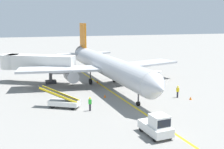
{
  "coord_description": "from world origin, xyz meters",
  "views": [
    {
      "loc": [
        -12.64,
        -28.8,
        10.85
      ],
      "look_at": [
        -0.52,
        10.45,
        2.5
      ],
      "focal_mm": 43.54,
      "sensor_mm": 36.0,
      "label": 1
    }
  ],
  "objects_px": {
    "jet_bridge": "(33,63)",
    "safety_cone_nose_right": "(97,82)",
    "airliner": "(105,65)",
    "pushback_tug": "(157,126)",
    "ground_crew_marshaller": "(90,104)",
    "ground_crew_wing_walker": "(178,91)",
    "baggage_tug_near_wing": "(158,77)",
    "safety_cone_nose_left": "(105,96)",
    "safety_cone_wingtip_left": "(191,98)",
    "belt_loader_forward_hold": "(63,101)"
  },
  "relations": [
    {
      "from": "pushback_tug",
      "to": "safety_cone_nose_right",
      "type": "bearing_deg",
      "value": 89.96
    },
    {
      "from": "baggage_tug_near_wing",
      "to": "safety_cone_nose_left",
      "type": "bearing_deg",
      "value": -151.11
    },
    {
      "from": "jet_bridge",
      "to": "safety_cone_nose_right",
      "type": "relative_size",
      "value": 28.53
    },
    {
      "from": "belt_loader_forward_hold",
      "to": "safety_cone_wingtip_left",
      "type": "height_order",
      "value": "belt_loader_forward_hold"
    },
    {
      "from": "baggage_tug_near_wing",
      "to": "ground_crew_marshaller",
      "type": "relative_size",
      "value": 1.55
    },
    {
      "from": "safety_cone_wingtip_left",
      "to": "jet_bridge",
      "type": "bearing_deg",
      "value": 139.88
    },
    {
      "from": "jet_bridge",
      "to": "baggage_tug_near_wing",
      "type": "height_order",
      "value": "jet_bridge"
    },
    {
      "from": "ground_crew_marshaller",
      "to": "jet_bridge",
      "type": "bearing_deg",
      "value": 109.11
    },
    {
      "from": "pushback_tug",
      "to": "ground_crew_wing_walker",
      "type": "bearing_deg",
      "value": 51.41
    },
    {
      "from": "safety_cone_wingtip_left",
      "to": "ground_crew_marshaller",
      "type": "bearing_deg",
      "value": -178.15
    },
    {
      "from": "airliner",
      "to": "safety_cone_nose_left",
      "type": "distance_m",
      "value": 8.09
    },
    {
      "from": "jet_bridge",
      "to": "pushback_tug",
      "type": "height_order",
      "value": "jet_bridge"
    },
    {
      "from": "belt_loader_forward_hold",
      "to": "ground_crew_wing_walker",
      "type": "distance_m",
      "value": 16.0
    },
    {
      "from": "safety_cone_nose_left",
      "to": "ground_crew_marshaller",
      "type": "bearing_deg",
      "value": -123.2
    },
    {
      "from": "belt_loader_forward_hold",
      "to": "baggage_tug_near_wing",
      "type": "bearing_deg",
      "value": 27.16
    },
    {
      "from": "safety_cone_nose_left",
      "to": "safety_cone_wingtip_left",
      "type": "bearing_deg",
      "value": -22.26
    },
    {
      "from": "ground_crew_marshaller",
      "to": "safety_cone_wingtip_left",
      "type": "distance_m",
      "value": 14.29
    },
    {
      "from": "jet_bridge",
      "to": "safety_cone_wingtip_left",
      "type": "distance_m",
      "value": 26.85
    },
    {
      "from": "baggage_tug_near_wing",
      "to": "safety_cone_wingtip_left",
      "type": "bearing_deg",
      "value": -92.07
    },
    {
      "from": "pushback_tug",
      "to": "ground_crew_marshaller",
      "type": "distance_m",
      "value": 9.94
    },
    {
      "from": "jet_bridge",
      "to": "safety_cone_wingtip_left",
      "type": "relative_size",
      "value": 28.53
    },
    {
      "from": "jet_bridge",
      "to": "belt_loader_forward_hold",
      "type": "bearing_deg",
      "value": -78.32
    },
    {
      "from": "airliner",
      "to": "pushback_tug",
      "type": "height_order",
      "value": "airliner"
    },
    {
      "from": "safety_cone_wingtip_left",
      "to": "ground_crew_wing_walker",
      "type": "bearing_deg",
      "value": 129.53
    },
    {
      "from": "airliner",
      "to": "belt_loader_forward_hold",
      "type": "distance_m",
      "value": 13.15
    },
    {
      "from": "ground_crew_wing_walker",
      "to": "safety_cone_nose_left",
      "type": "relative_size",
      "value": 3.86
    },
    {
      "from": "pushback_tug",
      "to": "ground_crew_wing_walker",
      "type": "xyz_separation_m",
      "value": [
        8.62,
        10.81,
        -0.08
      ]
    },
    {
      "from": "safety_cone_nose_left",
      "to": "safety_cone_wingtip_left",
      "type": "xyz_separation_m",
      "value": [
        11.01,
        -4.51,
        0.0
      ]
    },
    {
      "from": "safety_cone_wingtip_left",
      "to": "airliner",
      "type": "bearing_deg",
      "value": 127.41
    },
    {
      "from": "safety_cone_nose_right",
      "to": "ground_crew_wing_walker",
      "type": "bearing_deg",
      "value": -54.57
    },
    {
      "from": "pushback_tug",
      "to": "safety_cone_wingtip_left",
      "type": "height_order",
      "value": "pushback_tug"
    },
    {
      "from": "ground_crew_marshaller",
      "to": "ground_crew_wing_walker",
      "type": "bearing_deg",
      "value": 8.35
    },
    {
      "from": "ground_crew_marshaller",
      "to": "ground_crew_wing_walker",
      "type": "xyz_separation_m",
      "value": [
        13.06,
        1.92,
        0.0
      ]
    },
    {
      "from": "jet_bridge",
      "to": "belt_loader_forward_hold",
      "type": "relative_size",
      "value": 2.52
    },
    {
      "from": "ground_crew_wing_walker",
      "to": "safety_cone_wingtip_left",
      "type": "distance_m",
      "value": 2.01
    },
    {
      "from": "belt_loader_forward_hold",
      "to": "ground_crew_marshaller",
      "type": "xyz_separation_m",
      "value": [
        2.93,
        -2.24,
        0.13
      ]
    },
    {
      "from": "belt_loader_forward_hold",
      "to": "ground_crew_marshaller",
      "type": "distance_m",
      "value": 3.69
    },
    {
      "from": "jet_bridge",
      "to": "safety_cone_nose_right",
      "type": "xyz_separation_m",
      "value": [
        10.57,
        -3.62,
        -3.32
      ]
    },
    {
      "from": "baggage_tug_near_wing",
      "to": "ground_crew_wing_walker",
      "type": "distance_m",
      "value": 9.48
    },
    {
      "from": "baggage_tug_near_wing",
      "to": "safety_cone_wingtip_left",
      "type": "relative_size",
      "value": 6.01
    },
    {
      "from": "jet_bridge",
      "to": "belt_loader_forward_hold",
      "type": "distance_m",
      "value": 15.96
    },
    {
      "from": "pushback_tug",
      "to": "ground_crew_marshaller",
      "type": "bearing_deg",
      "value": 116.54
    },
    {
      "from": "pushback_tug",
      "to": "belt_loader_forward_hold",
      "type": "relative_size",
      "value": 0.76
    },
    {
      "from": "airliner",
      "to": "ground_crew_marshaller",
      "type": "bearing_deg",
      "value": -113.95
    },
    {
      "from": "ground_crew_marshaller",
      "to": "baggage_tug_near_wing",
      "type": "bearing_deg",
      "value": 37.54
    },
    {
      "from": "baggage_tug_near_wing",
      "to": "ground_crew_wing_walker",
      "type": "bearing_deg",
      "value": -99.66
    },
    {
      "from": "pushback_tug",
      "to": "safety_cone_nose_left",
      "type": "bearing_deg",
      "value": 94.9
    },
    {
      "from": "pushback_tug",
      "to": "ground_crew_wing_walker",
      "type": "height_order",
      "value": "pushback_tug"
    },
    {
      "from": "safety_cone_nose_right",
      "to": "belt_loader_forward_hold",
      "type": "bearing_deg",
      "value": -122.1
    },
    {
      "from": "ground_crew_marshaller",
      "to": "ground_crew_wing_walker",
      "type": "relative_size",
      "value": 1.0
    }
  ]
}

